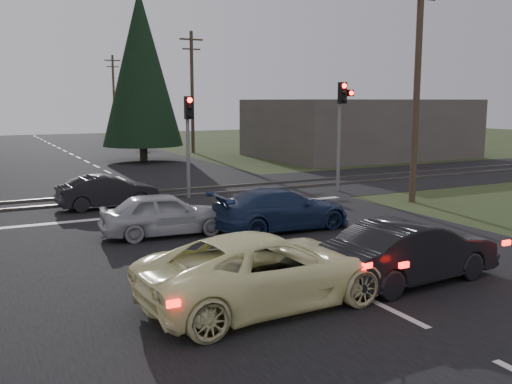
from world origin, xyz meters
TOP-DOWN VIEW (x-y plane):
  - ground at (0.00, 0.00)m, footprint 120.00×120.00m
  - road at (0.00, 10.00)m, footprint 14.00×100.00m
  - rail_corridor at (0.00, 12.00)m, footprint 120.00×8.00m
  - stop_line at (0.00, 8.20)m, footprint 13.00×0.35m
  - rail_near at (0.00, 11.20)m, footprint 120.00×0.12m
  - rail_far at (0.00, 12.80)m, footprint 120.00×0.12m
  - traffic_signal_right at (7.55, 9.47)m, footprint 0.68×0.48m
  - traffic_signal_center at (1.00, 10.68)m, footprint 0.32×0.48m
  - utility_pole_near at (8.50, 6.00)m, footprint 1.80×0.26m
  - utility_pole_mid at (8.50, 30.00)m, footprint 1.80×0.26m
  - utility_pole_far at (8.50, 55.00)m, footprint 1.80×0.26m
  - conifer_tree at (3.50, 26.00)m, footprint 5.20×5.20m
  - building_right at (18.00, 22.00)m, footprint 14.00×10.00m
  - cream_coupe at (-1.96, -1.46)m, footprint 5.18×2.62m
  - dark_hatchback at (1.53, -1.65)m, footprint 4.26×1.81m
  - silver_car at (-1.90, 5.00)m, footprint 3.88×1.85m
  - blue_sedan at (1.51, 4.08)m, footprint 4.40×1.81m
  - dark_car_far at (-2.39, 10.19)m, footprint 3.70×1.42m

SIDE VIEW (x-z plane):
  - ground at x=0.00m, z-range 0.00..0.00m
  - road at x=0.00m, z-range 0.00..0.01m
  - rail_corridor at x=0.00m, z-range 0.00..0.01m
  - stop_line at x=0.00m, z-range 0.01..0.01m
  - rail_near at x=0.00m, z-range 0.00..0.10m
  - rail_far at x=0.00m, z-range 0.00..0.10m
  - dark_car_far at x=-2.39m, z-range 0.00..1.20m
  - blue_sedan at x=1.51m, z-range 0.00..1.27m
  - silver_car at x=-1.90m, z-range 0.00..1.28m
  - dark_hatchback at x=1.53m, z-range 0.00..1.37m
  - cream_coupe at x=-1.96m, z-range 0.00..1.41m
  - building_right at x=18.00m, z-range 0.00..4.00m
  - traffic_signal_center at x=1.00m, z-range 0.76..4.86m
  - traffic_signal_right at x=7.55m, z-range 0.96..5.66m
  - utility_pole_near at x=8.50m, z-range 0.23..9.23m
  - utility_pole_mid at x=8.50m, z-range 0.23..9.23m
  - utility_pole_far at x=8.50m, z-range 0.23..9.23m
  - conifer_tree at x=3.50m, z-range 0.49..11.49m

